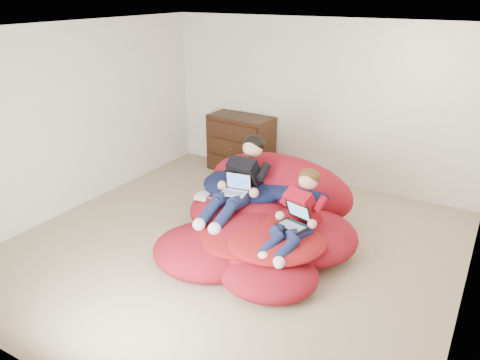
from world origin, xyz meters
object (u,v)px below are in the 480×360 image
object	(u,v)px
younger_boy	(298,211)
laptop_white	(236,188)
laptop_black	(295,219)
older_boy	(240,178)
beanbag_pile	(263,218)
dresser	(241,144)

from	to	relation	value
younger_boy	laptop_white	distance (m)	0.92
laptop_white	laptop_black	world-z (taller)	laptop_white
laptop_white	laptop_black	distance (m)	0.94
laptop_white	laptop_black	size ratio (longest dim) A/B	0.85
older_boy	beanbag_pile	bearing A→B (deg)	-1.91
dresser	laptop_black	distance (m)	2.97
older_boy	laptop_black	size ratio (longest dim) A/B	3.38
older_boy	laptop_black	distance (m)	0.99
dresser	older_boy	size ratio (longest dim) A/B	0.85
younger_boy	laptop_white	bearing A→B (deg)	168.04
beanbag_pile	laptop_white	xyz separation A→B (m)	(-0.33, -0.10, 0.37)
beanbag_pile	younger_boy	bearing A→B (deg)	-26.82
beanbag_pile	older_boy	size ratio (longest dim) A/B	1.93
beanbag_pile	older_boy	distance (m)	0.56
dresser	laptop_black	xyz separation A→B (m)	(1.98, -2.22, 0.09)
younger_boy	laptop_black	world-z (taller)	younger_boy
beanbag_pile	laptop_black	distance (m)	0.74
dresser	laptop_white	bearing A→B (deg)	-61.23
younger_boy	beanbag_pile	bearing A→B (deg)	153.18
dresser	beanbag_pile	size ratio (longest dim) A/B	0.44
laptop_black	younger_boy	bearing A→B (deg)	90.00
younger_boy	laptop_white	xyz separation A→B (m)	(-0.90, 0.19, 0.01)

